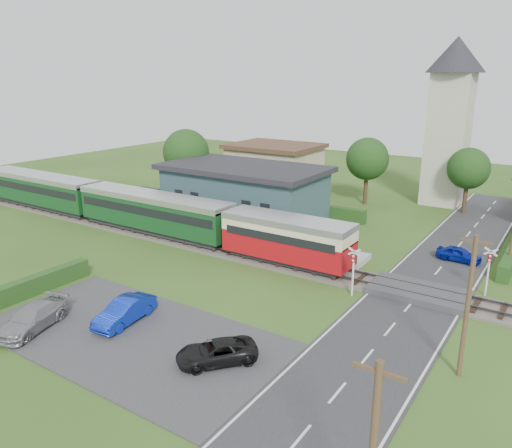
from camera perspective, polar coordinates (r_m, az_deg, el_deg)
The scene contains 26 objects.
ground at distance 36.18m, azimuth 1.73°, elevation -5.62°, with size 120.00×120.00×0.00m, color #2D4C19.
railway_track at distance 37.74m, azimuth 3.33°, elevation -4.50°, with size 76.00×3.20×0.49m.
road at distance 32.52m, azimuth 17.08°, elevation -9.00°, with size 6.00×70.00×0.05m, color #28282B.
car_park at distance 28.67m, azimuth -14.00°, elevation -12.32°, with size 17.00×9.00×0.08m, color #333335.
crossing_deck at distance 34.21m, azimuth 18.09°, elevation -7.42°, with size 6.20×3.40×0.45m, color #333335.
platform at distance 45.59m, azimuth -5.53°, elevation -0.66°, with size 30.00×3.00×0.45m, color gray.
equipment_hut at distance 50.44m, azimuth -12.69°, elevation 2.49°, with size 2.30×2.30×2.55m.
station_building at distance 49.42m, azimuth -1.40°, elevation 3.74°, with size 16.00×9.00×5.30m.
train at distance 47.25m, azimuth -14.33°, elevation 1.98°, with size 43.20×2.90×3.40m.
church_tower at distance 58.03m, azimuth 21.38°, elevation 12.06°, with size 6.00×6.00×17.60m.
house_west at distance 63.60m, azimuth 2.13°, elevation 6.70°, with size 10.80×8.80×5.50m.
hedge_carpark at distance 35.48m, azimuth -24.66°, elevation -6.62°, with size 0.80×9.00×1.20m, color #193814.
hedge_station at distance 53.56m, azimuth 1.37°, elevation 2.50°, with size 22.00×0.80×1.30m, color #193814.
tree_a at distance 57.35m, azimuth -7.99°, elevation 8.10°, with size 5.20×5.20×8.00m.
tree_b at distance 55.80m, azimuth 12.61°, elevation 7.25°, with size 4.60×4.60×7.34m.
tree_c at distance 55.13m, azimuth 23.12°, elevation 5.83°, with size 4.20×4.20×6.78m.
utility_pole_b at distance 24.90m, azimuth 23.03°, elevation -8.58°, with size 1.40×0.22×7.00m.
crossing_signal_near at distance 32.38m, azimuth 11.08°, elevation -4.59°, with size 0.84×0.28×3.28m.
crossing_signal_far at distance 35.12m, azimuth 25.10°, elevation -4.21°, with size 0.84×0.28×3.28m.
streetlamp_west at distance 63.51m, azimuth -5.69°, elevation 6.85°, with size 0.30×0.30×5.15m.
car_on_road at distance 41.15m, azimuth 22.18°, elevation -3.20°, with size 1.32×3.28×1.12m, color #071990.
car_park_blue at distance 29.85m, azimuth -14.78°, elevation -9.62°, with size 1.44×4.13×1.36m, color #0B26A8.
car_park_silver at distance 30.81m, azimuth -24.21°, elevation -9.78°, with size 1.85×4.56×1.32m, color gray.
car_park_dark at distance 25.35m, azimuth -4.53°, elevation -14.38°, with size 1.84×4.00×1.11m, color black.
pedestrian_near at distance 41.64m, azimuth 1.54°, elevation -0.65°, with size 0.65×0.42×1.77m, color gray.
pedestrian_far at distance 48.70m, azimuth -10.30°, elevation 1.66°, with size 0.88×0.69×1.81m, color gray.
Camera 1 is at (17.55, -28.55, 13.64)m, focal length 35.00 mm.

